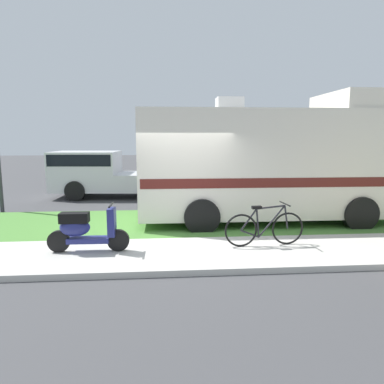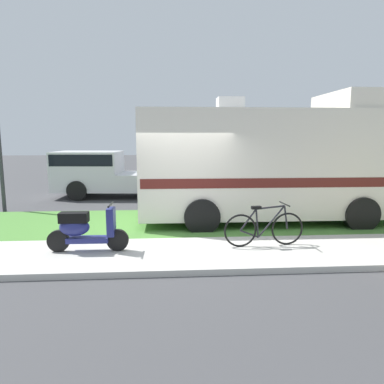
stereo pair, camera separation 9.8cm
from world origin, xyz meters
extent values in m
plane|color=#424244|center=(0.00, 0.00, 0.00)|extent=(80.00, 80.00, 0.00)
cube|color=beige|center=(0.00, -1.20, 0.06)|extent=(24.00, 2.00, 0.12)
cube|color=#4C8438|center=(0.00, 1.50, 0.04)|extent=(24.00, 3.40, 0.08)
cube|color=silver|center=(2.43, 1.74, 1.70)|extent=(7.00, 2.62, 2.80)
cube|color=silver|center=(5.02, 1.72, 3.35)|extent=(1.81, 2.46, 0.50)
cube|color=#591E19|center=(2.43, 1.74, 1.28)|extent=(6.86, 2.64, 0.24)
cube|color=silver|center=(1.38, 1.74, 3.28)|extent=(0.70, 0.60, 0.36)
cylinder|color=black|center=(4.60, 2.96, 0.45)|extent=(0.90, 0.29, 0.90)
cylinder|color=black|center=(4.59, 0.49, 0.45)|extent=(0.90, 0.29, 0.90)
cylinder|color=black|center=(0.52, 2.99, 0.45)|extent=(0.90, 0.29, 0.90)
cylinder|color=black|center=(0.50, 0.51, 0.45)|extent=(0.90, 0.29, 0.90)
cylinder|color=black|center=(-1.36, -1.02, 0.34)|extent=(0.44, 0.11, 0.44)
cylinder|color=black|center=(-2.53, -1.01, 0.34)|extent=(0.44, 0.11, 0.44)
cube|color=navy|center=(-1.95, -1.01, 0.36)|extent=(0.83, 0.29, 0.10)
cube|color=black|center=(-2.21, -1.01, 0.82)|extent=(0.56, 0.27, 0.20)
ellipsoid|color=navy|center=(-2.21, -1.01, 0.62)|extent=(0.60, 0.31, 0.36)
cube|color=navy|center=(-1.48, -1.02, 0.72)|extent=(0.15, 0.32, 0.56)
cylinder|color=black|center=(-1.48, -1.02, 1.07)|extent=(0.04, 0.50, 0.04)
sphere|color=white|center=(-1.48, -1.02, 0.90)|extent=(0.12, 0.12, 0.12)
torus|color=black|center=(2.19, -0.88, 0.47)|extent=(0.70, 0.09, 0.70)
torus|color=black|center=(1.16, -0.96, 0.47)|extent=(0.70, 0.09, 0.70)
cylinder|color=black|center=(1.83, -0.91, 0.64)|extent=(0.58, 0.08, 0.68)
cylinder|color=black|center=(1.52, -0.93, 0.62)|extent=(0.10, 0.04, 0.61)
cylinder|color=black|center=(1.80, -0.91, 0.95)|extent=(0.62, 0.08, 0.09)
cylinder|color=black|center=(1.36, -0.94, 0.39)|extent=(0.41, 0.07, 0.19)
cylinder|color=black|center=(1.33, -0.95, 0.70)|extent=(0.36, 0.06, 0.47)
cylinder|color=black|center=(2.15, -0.88, 0.72)|extent=(0.12, 0.04, 0.51)
cube|color=black|center=(1.49, -0.93, 0.95)|extent=(0.21, 0.11, 0.06)
cylinder|color=black|center=(2.11, -0.89, 1.01)|extent=(0.07, 0.52, 0.03)
cube|color=silver|center=(-3.51, 6.44, 1.05)|extent=(2.66, 2.10, 1.55)
cube|color=black|center=(-3.51, 6.44, 1.53)|extent=(2.53, 2.11, 0.44)
cube|color=silver|center=(-0.71, 6.23, 0.62)|extent=(3.22, 2.14, 0.68)
cylinder|color=black|center=(-3.77, 5.54, 0.38)|extent=(0.78, 0.29, 0.76)
cylinder|color=black|center=(-3.64, 7.37, 0.38)|extent=(0.78, 0.29, 0.76)
cylinder|color=black|center=(-0.42, 5.29, 0.38)|extent=(0.78, 0.29, 0.76)
cylinder|color=black|center=(-0.28, 7.12, 0.38)|extent=(0.78, 0.29, 0.76)
cylinder|color=#333338|center=(-5.61, 3.60, 1.94)|extent=(0.12, 0.12, 3.88)
camera|label=1|loc=(-0.44, -8.03, 2.40)|focal=33.17mm
camera|label=2|loc=(-0.34, -8.04, 2.40)|focal=33.17mm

